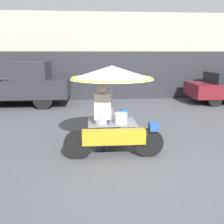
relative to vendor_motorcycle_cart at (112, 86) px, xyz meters
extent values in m
plane|color=#4C4F54|center=(0.45, -1.12, -1.55)|extent=(36.00, 36.00, 0.00)
cube|color=#B2A893|center=(0.45, 7.97, 0.58)|extent=(28.00, 2.00, 4.26)
cube|color=#28282D|center=(0.45, 6.94, -0.35)|extent=(23.80, 0.06, 2.40)
cylinder|color=black|center=(0.79, -0.50, -1.23)|extent=(0.64, 0.14, 0.64)
cylinder|color=black|center=(-0.80, -0.50, -1.23)|extent=(0.64, 0.14, 0.64)
cube|color=#B7931E|center=(-0.01, -0.50, -1.07)|extent=(1.40, 0.24, 0.32)
cube|color=#234C93|center=(0.88, -0.50, -0.85)|extent=(0.20, 0.24, 0.18)
cylinder|color=black|center=(-0.01, 0.33, -1.26)|extent=(0.58, 0.14, 0.58)
cylinder|color=#515156|center=(0.48, -0.28, -1.22)|extent=(0.03, 0.03, 0.65)
cylinder|color=#515156|center=(0.48, 0.43, -1.22)|extent=(0.03, 0.03, 0.65)
cylinder|color=#515156|center=(-0.49, -0.28, -1.22)|extent=(0.03, 0.03, 0.65)
cylinder|color=#515156|center=(-0.49, 0.43, -1.22)|extent=(0.03, 0.03, 0.65)
cube|color=gray|center=(-0.01, 0.07, -0.88)|extent=(1.14, 0.84, 0.02)
cylinder|color=#B2B2B7|center=(-0.01, 0.07, -0.36)|extent=(0.03, 0.03, 1.03)
cone|color=white|center=(-0.01, 0.07, 0.31)|extent=(1.94, 1.94, 0.31)
torus|color=yellow|center=(-0.01, 0.07, 0.17)|extent=(1.89, 1.89, 0.05)
cylinder|color=#939399|center=(-0.26, -0.07, -0.77)|extent=(0.33, 0.33, 0.20)
cylinder|color=silver|center=(0.19, -0.05, -0.76)|extent=(0.32, 0.32, 0.24)
cylinder|color=#1E6BB2|center=(0.31, 0.30, -0.76)|extent=(0.20, 0.20, 0.24)
cylinder|color=navy|center=(-0.33, -0.11, -1.15)|extent=(0.14, 0.14, 0.79)
cylinder|color=navy|center=(-0.15, -0.11, -1.15)|extent=(0.14, 0.14, 0.79)
cube|color=beige|center=(-0.24, -0.11, -0.46)|extent=(0.38, 0.22, 0.59)
sphere|color=tan|center=(-0.24, -0.11, -0.06)|extent=(0.21, 0.21, 0.21)
cylinder|color=black|center=(4.94, 4.73, -1.24)|extent=(0.62, 0.20, 0.62)
cylinder|color=black|center=(4.94, 6.27, -1.24)|extent=(0.62, 0.20, 0.62)
cylinder|color=black|center=(-2.53, 4.79, -1.14)|extent=(0.81, 0.24, 0.81)
cylinder|color=black|center=(-2.53, 6.43, -1.14)|extent=(0.81, 0.24, 0.81)
cube|color=#28282D|center=(-4.08, 5.61, -0.75)|extent=(5.15, 1.93, 0.79)
cube|color=#28282D|center=(-3.25, 5.61, 0.03)|extent=(1.75, 1.78, 0.75)
camera|label=1|loc=(-0.47, -5.72, 0.71)|focal=40.00mm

